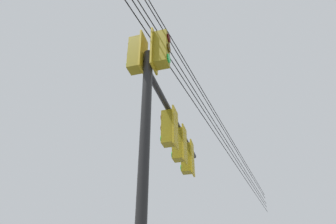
# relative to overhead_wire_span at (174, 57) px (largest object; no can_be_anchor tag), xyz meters

# --- Properties ---
(signal_mast_assembly) EXTENTS (4.81, 1.78, 6.86)m
(signal_mast_assembly) POSITION_rel_overhead_wire_span_xyz_m (0.24, -0.26, -2.46)
(signal_mast_assembly) COLOR black
(signal_mast_assembly) RESTS_ON ground
(overhead_wire_span) EXTENTS (29.99, 12.62, 1.24)m
(overhead_wire_span) POSITION_rel_overhead_wire_span_xyz_m (0.00, 0.00, 0.00)
(overhead_wire_span) COLOR black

